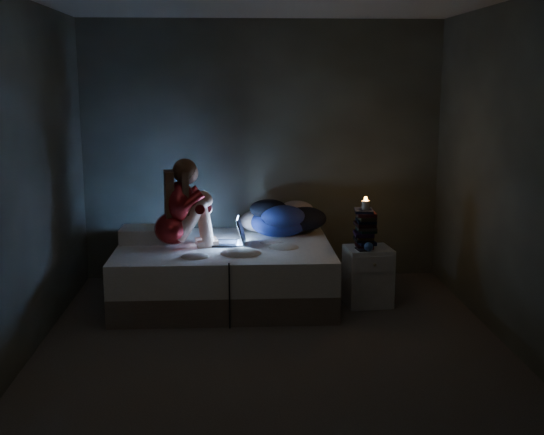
{
  "coord_description": "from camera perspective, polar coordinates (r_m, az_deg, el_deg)",
  "views": [
    {
      "loc": [
        -0.27,
        -5.07,
        2.02
      ],
      "look_at": [
        0.05,
        1.0,
        0.8
      ],
      "focal_mm": 45.72,
      "sensor_mm": 36.0,
      "label": 1
    }
  ],
  "objects": [
    {
      "name": "woman",
      "position": [
        6.22,
        -8.26,
        1.17
      ],
      "size": [
        0.54,
        0.4,
        0.8
      ],
      "primitive_type": null,
      "rotation": [
        0.0,
        0.0,
        0.17
      ],
      "color": "maroon",
      "rests_on": "bed"
    },
    {
      "name": "wall_right",
      "position": [
        5.53,
        19.15,
        3.24
      ],
      "size": [
        0.02,
        3.8,
        2.6
      ],
      "primitive_type": "cube",
      "color": "#2F3128",
      "rests_on": "ground"
    },
    {
      "name": "laptop",
      "position": [
        6.31,
        -4.02,
        -1.06
      ],
      "size": [
        0.39,
        0.29,
        0.27
      ],
      "primitive_type": null,
      "rotation": [
        0.0,
        0.0,
        -0.07
      ],
      "color": "black",
      "rests_on": "bed"
    },
    {
      "name": "wall_front",
      "position": [
        3.25,
        1.85,
        -1.41
      ],
      "size": [
        3.6,
        0.02,
        2.6
      ],
      "primitive_type": "cube",
      "color": "#2F3128",
      "rests_on": "ground"
    },
    {
      "name": "candle",
      "position": [
        6.22,
        7.71,
        1.16
      ],
      "size": [
        0.07,
        0.07,
        0.08
      ],
      "primitive_type": "cylinder",
      "color": "beige",
      "rests_on": "book_stack"
    },
    {
      "name": "book_stack",
      "position": [
        6.26,
        7.66,
        -0.83
      ],
      "size": [
        0.19,
        0.25,
        0.36
      ],
      "primitive_type": null,
      "color": "black",
      "rests_on": "nightstand"
    },
    {
      "name": "blue_orb",
      "position": [
        6.15,
        7.83,
        -2.4
      ],
      "size": [
        0.08,
        0.08,
        0.08
      ],
      "primitive_type": "sphere",
      "color": "#2D4E8F",
      "rests_on": "nightstand"
    },
    {
      "name": "bed",
      "position": [
        6.41,
        -3.91,
        -4.54
      ],
      "size": [
        1.94,
        1.45,
        0.53
      ],
      "primitive_type": null,
      "color": "silver",
      "rests_on": "ground"
    },
    {
      "name": "phone",
      "position": [
        6.2,
        7.25,
        -2.59
      ],
      "size": [
        0.08,
        0.14,
        0.01
      ],
      "primitive_type": "cube",
      "rotation": [
        0.0,
        0.0,
        0.05
      ],
      "color": "black",
      "rests_on": "nightstand"
    },
    {
      "name": "wall_back",
      "position": [
        7.02,
        -0.81,
        5.46
      ],
      "size": [
        3.6,
        0.02,
        2.6
      ],
      "primitive_type": "cube",
      "color": "#2F3128",
      "rests_on": "ground"
    },
    {
      "name": "floor",
      "position": [
        5.47,
        0.03,
        -10.44
      ],
      "size": [
        3.6,
        3.8,
        0.02
      ],
      "primitive_type": "cube",
      "color": "#443E3A",
      "rests_on": "ground"
    },
    {
      "name": "clothes_pile",
      "position": [
        6.72,
        0.62,
        0.12
      ],
      "size": [
        0.68,
        0.58,
        0.36
      ],
      "primitive_type": null,
      "rotation": [
        0.0,
        0.0,
        -0.17
      ],
      "color": "navy",
      "rests_on": "bed"
    },
    {
      "name": "pillow",
      "position": [
        6.54,
        -10.29,
        -1.39
      ],
      "size": [
        0.47,
        0.33,
        0.14
      ],
      "primitive_type": "cube",
      "color": "white",
      "rests_on": "bed"
    },
    {
      "name": "nightstand",
      "position": [
        6.35,
        7.89,
        -4.8
      ],
      "size": [
        0.43,
        0.39,
        0.53
      ],
      "primitive_type": "cube",
      "rotation": [
        0.0,
        0.0,
        0.1
      ],
      "color": "silver",
      "rests_on": "ground"
    },
    {
      "name": "wall_left",
      "position": [
        5.35,
        -19.75,
        2.95
      ],
      "size": [
        0.02,
        3.8,
        2.6
      ],
      "primitive_type": "cube",
      "color": "#2F3128",
      "rests_on": "ground"
    }
  ]
}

